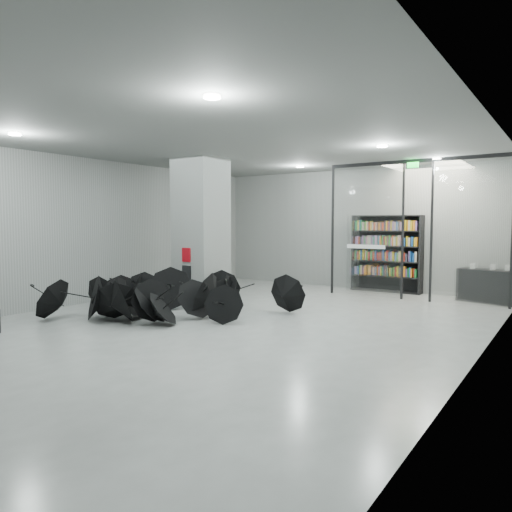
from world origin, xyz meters
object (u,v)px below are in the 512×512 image
Objects in this scene: shop_counter at (488,286)px; umbrella_cluster at (162,303)px; column at (201,231)px; bookshelf at (386,254)px.

shop_counter is 0.30× the size of umbrella_cluster.
column is 2.59× the size of shop_counter.
shop_counter is at bearing -10.83° from bookshelf.
umbrella_cluster is at bearing -116.47° from bookshelf.
column is 6.08m from bookshelf.
shop_counter is at bearing 46.05° from umbrella_cluster.
umbrella_cluster is at bearing -119.63° from shop_counter.
bookshelf is 0.48× the size of umbrella_cluster.
bookshelf is at bearing 65.58° from umbrella_cluster.
bookshelf reaches higher than shop_counter.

